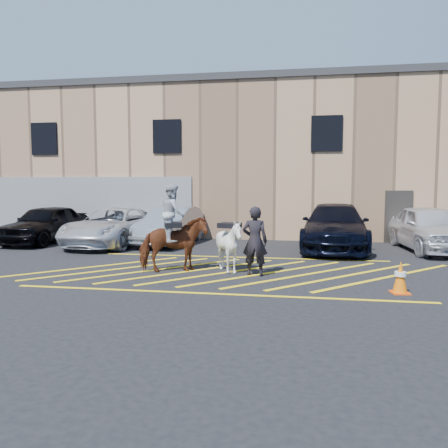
% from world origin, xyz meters
% --- Properties ---
extents(ground, '(90.00, 90.00, 0.00)m').
position_xyz_m(ground, '(0.00, 0.00, 0.00)').
color(ground, black).
rests_on(ground, ground).
extents(car_black_suv, '(2.05, 4.73, 1.59)m').
position_xyz_m(car_black_suv, '(-8.65, 4.66, 0.79)').
color(car_black_suv, black).
rests_on(car_black_suv, ground).
extents(car_white_pickup, '(2.92, 5.57, 1.49)m').
position_xyz_m(car_white_pickup, '(-5.50, 4.40, 0.75)').
color(car_white_pickup, silver).
rests_on(car_white_pickup, ground).
extents(car_silver_sedan, '(2.02, 4.75, 1.52)m').
position_xyz_m(car_silver_sedan, '(-3.30, 5.13, 0.76)').
color(car_silver_sedan, '#9CA2AA').
rests_on(car_silver_sedan, ground).
extents(car_blue_suv, '(2.84, 6.02, 1.70)m').
position_xyz_m(car_blue_suv, '(3.24, 4.81, 0.85)').
color(car_blue_suv, black).
rests_on(car_blue_suv, ground).
extents(car_white_suv, '(2.34, 5.09, 1.69)m').
position_xyz_m(car_white_suv, '(6.65, 4.83, 0.85)').
color(car_white_suv, white).
rests_on(car_white_suv, ground).
extents(handler, '(0.70, 0.48, 1.86)m').
position_xyz_m(handler, '(0.71, -0.66, 0.93)').
color(handler, black).
rests_on(handler, ground).
extents(warehouse, '(32.42, 10.20, 7.30)m').
position_xyz_m(warehouse, '(-0.01, 11.99, 3.65)').
color(warehouse, tan).
rests_on(warehouse, ground).
extents(hatching_zone, '(12.60, 5.12, 0.01)m').
position_xyz_m(hatching_zone, '(-0.00, -0.30, 0.01)').
color(hatching_zone, yellow).
rests_on(hatching_zone, ground).
extents(mounted_bay, '(2.03, 1.44, 2.45)m').
position_xyz_m(mounted_bay, '(-1.58, -0.54, 0.99)').
color(mounted_bay, brown).
rests_on(mounted_bay, ground).
extents(saddled_white, '(1.48, 1.59, 1.48)m').
position_xyz_m(saddled_white, '(-0.03, -0.34, 0.75)').
color(saddled_white, silver).
rests_on(saddled_white, ground).
extents(traffic_cone, '(0.43, 0.43, 0.73)m').
position_xyz_m(traffic_cone, '(4.11, -2.05, 0.37)').
color(traffic_cone, '#FF4F0A').
rests_on(traffic_cone, ground).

